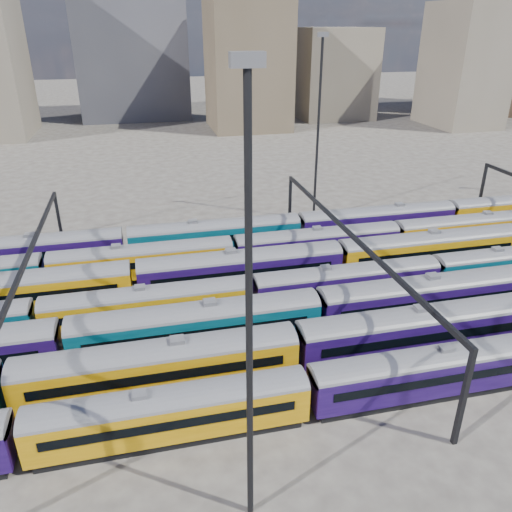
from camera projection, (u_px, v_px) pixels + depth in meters
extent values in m
plane|color=#403B36|center=(251.00, 313.00, 50.39)|extent=(500.00, 500.00, 0.00)
cube|color=black|center=(173.00, 433.00, 35.15)|extent=(18.26, 2.37, 0.67)
cube|color=#A97306|center=(171.00, 415.00, 34.42)|extent=(19.22, 2.79, 2.79)
cylinder|color=#4C4C51|center=(170.00, 399.00, 33.83)|extent=(19.22, 2.79, 2.79)
cube|color=black|center=(173.00, 425.00, 33.03)|extent=(16.91, 0.06, 0.72)
cube|color=black|center=(169.00, 397.00, 35.52)|extent=(16.91, 0.06, 0.72)
cube|color=slate|center=(169.00, 390.00, 33.51)|extent=(0.96, 0.86, 0.34)
cube|color=black|center=(426.00, 391.00, 39.26)|extent=(18.26, 2.37, 0.67)
cube|color=#160739|center=(430.00, 373.00, 38.53)|extent=(19.22, 2.79, 2.79)
cylinder|color=#4C4C51|center=(432.00, 358.00, 37.94)|extent=(19.22, 2.79, 2.79)
cube|color=black|center=(440.00, 381.00, 37.14)|extent=(16.91, 0.06, 0.72)
cube|color=black|center=(421.00, 359.00, 39.63)|extent=(16.91, 0.06, 0.72)
cube|color=slate|center=(434.00, 350.00, 37.62)|extent=(0.96, 0.86, 0.34)
cube|color=black|center=(162.00, 388.00, 39.44)|extent=(20.46, 2.65, 0.75)
cube|color=#A97306|center=(160.00, 368.00, 38.62)|extent=(21.53, 3.12, 3.12)
cylinder|color=#4C4C51|center=(158.00, 352.00, 37.96)|extent=(21.53, 3.12, 3.12)
cube|color=black|center=(161.00, 377.00, 37.07)|extent=(18.95, 0.06, 0.81)
cube|color=black|center=(158.00, 353.00, 39.86)|extent=(18.95, 0.06, 0.81)
cube|color=slate|center=(157.00, 343.00, 37.61)|extent=(1.08, 0.97, 0.38)
cube|color=black|center=(415.00, 350.00, 44.03)|extent=(20.46, 2.65, 0.75)
cube|color=#160739|center=(418.00, 332.00, 43.21)|extent=(21.53, 3.12, 3.12)
cylinder|color=#4C4C51|center=(421.00, 316.00, 42.55)|extent=(21.53, 3.12, 3.12)
cube|color=black|center=(429.00, 338.00, 41.66)|extent=(18.95, 0.06, 0.81)
cube|color=black|center=(410.00, 319.00, 44.45)|extent=(18.95, 0.06, 0.81)
cube|color=slate|center=(422.00, 308.00, 42.20)|extent=(1.08, 0.97, 0.38)
cube|color=black|center=(198.00, 346.00, 44.59)|extent=(20.67, 2.68, 0.76)
cube|color=#043647|center=(197.00, 328.00, 43.76)|extent=(21.76, 3.15, 3.15)
cylinder|color=#4C4C51|center=(196.00, 312.00, 43.09)|extent=(21.76, 3.15, 3.15)
cube|color=black|center=(199.00, 334.00, 42.19)|extent=(19.15, 0.06, 0.82)
cube|color=black|center=(195.00, 315.00, 45.01)|extent=(19.15, 0.06, 0.82)
cube|color=slate|center=(196.00, 304.00, 42.74)|extent=(1.09, 0.98, 0.38)
cube|color=black|center=(424.00, 316.00, 49.22)|extent=(20.67, 2.68, 0.76)
cube|color=#160739|center=(427.00, 299.00, 48.39)|extent=(21.76, 3.15, 3.15)
cylinder|color=#4C4C51|center=(429.00, 284.00, 47.73)|extent=(21.76, 3.15, 3.15)
cube|color=black|center=(436.00, 303.00, 46.82)|extent=(19.15, 0.06, 0.82)
cube|color=black|center=(419.00, 287.00, 49.64)|extent=(19.15, 0.06, 0.82)
cube|color=slate|center=(430.00, 276.00, 47.37)|extent=(1.09, 0.98, 0.38)
cube|color=black|center=(151.00, 323.00, 48.19)|extent=(18.54, 2.41, 0.68)
cube|color=#A97306|center=(149.00, 307.00, 47.45)|extent=(19.52, 2.83, 2.83)
cylinder|color=#4C4C51|center=(148.00, 294.00, 46.85)|extent=(19.52, 2.83, 2.83)
cube|color=black|center=(149.00, 311.00, 46.04)|extent=(17.18, 0.06, 0.73)
cube|color=black|center=(148.00, 296.00, 48.57)|extent=(17.18, 0.06, 0.73)
cube|color=slate|center=(147.00, 287.00, 46.53)|extent=(0.98, 0.88, 0.34)
cube|color=black|center=(345.00, 299.00, 52.36)|extent=(18.54, 2.41, 0.68)
cube|color=#160739|center=(347.00, 284.00, 51.62)|extent=(19.52, 2.83, 2.83)
cylinder|color=#4C4C51|center=(348.00, 272.00, 51.02)|extent=(19.52, 2.83, 2.83)
cube|color=black|center=(353.00, 288.00, 50.21)|extent=(17.18, 0.06, 0.73)
cube|color=black|center=(342.00, 275.00, 52.74)|extent=(17.18, 0.06, 0.73)
cube|color=slate|center=(348.00, 265.00, 50.70)|extent=(0.98, 0.88, 0.34)
cube|color=black|center=(511.00, 278.00, 56.53)|extent=(18.54, 2.41, 0.68)
cube|color=black|center=(507.00, 256.00, 56.91)|extent=(17.18, 0.06, 0.73)
cube|color=black|center=(22.00, 311.00, 49.98)|extent=(20.85, 2.70, 0.77)
cube|color=#A97306|center=(18.00, 294.00, 49.14)|extent=(21.94, 3.18, 3.18)
cylinder|color=#4C4C51|center=(14.00, 280.00, 48.47)|extent=(21.94, 3.18, 3.18)
cube|color=black|center=(13.00, 299.00, 47.56)|extent=(19.31, 0.06, 0.82)
cube|color=black|center=(20.00, 283.00, 50.40)|extent=(19.31, 0.06, 0.82)
cube|color=slate|center=(12.00, 272.00, 48.11)|extent=(1.10, 0.99, 0.38)
cube|color=black|center=(241.00, 287.00, 54.65)|extent=(20.85, 2.70, 0.77)
cube|color=#160739|center=(241.00, 271.00, 53.82)|extent=(21.94, 3.18, 3.18)
cylinder|color=#4C4C51|center=(241.00, 257.00, 53.14)|extent=(21.94, 3.18, 3.18)
cube|color=black|center=(244.00, 274.00, 52.24)|extent=(19.31, 0.06, 0.82)
cube|color=black|center=(238.00, 261.00, 55.08)|extent=(19.31, 0.06, 0.82)
cube|color=slate|center=(241.00, 250.00, 52.79)|extent=(1.10, 0.99, 0.38)
cube|color=black|center=(427.00, 266.00, 59.33)|extent=(20.85, 2.70, 0.77)
cube|color=#A97306|center=(429.00, 251.00, 58.49)|extent=(21.94, 3.18, 3.18)
cylinder|color=#4C4C51|center=(431.00, 238.00, 57.82)|extent=(21.94, 3.18, 3.18)
cube|color=black|center=(437.00, 254.00, 56.91)|extent=(19.31, 0.06, 0.82)
cube|color=black|center=(422.00, 243.00, 59.75)|extent=(19.31, 0.06, 0.82)
cube|color=slate|center=(432.00, 232.00, 57.46)|extent=(1.10, 0.99, 0.38)
cube|color=black|center=(145.00, 276.00, 56.95)|extent=(19.13, 2.48, 0.70)
cube|color=#A97306|center=(143.00, 262.00, 56.18)|extent=(20.13, 2.92, 2.92)
cylinder|color=#4C4C51|center=(142.00, 250.00, 55.56)|extent=(20.13, 2.92, 2.92)
cube|color=black|center=(143.00, 265.00, 54.73)|extent=(17.72, 0.06, 0.75)
cube|color=black|center=(142.00, 254.00, 57.34)|extent=(17.72, 0.06, 0.75)
cube|color=slate|center=(141.00, 244.00, 55.23)|extent=(1.01, 0.91, 0.35)
cube|color=black|center=(316.00, 259.00, 61.25)|extent=(19.13, 2.48, 0.70)
cube|color=#160739|center=(317.00, 245.00, 60.48)|extent=(20.13, 2.92, 2.92)
cylinder|color=#4C4C51|center=(318.00, 234.00, 59.86)|extent=(20.13, 2.92, 2.92)
cube|color=black|center=(322.00, 247.00, 59.03)|extent=(17.72, 0.06, 0.75)
cube|color=black|center=(313.00, 238.00, 61.64)|extent=(17.72, 0.06, 0.75)
cube|color=slate|center=(318.00, 228.00, 59.53)|extent=(1.01, 0.91, 0.35)
cube|color=black|center=(466.00, 243.00, 65.54)|extent=(19.13, 2.48, 0.70)
cube|color=#A97306|center=(468.00, 231.00, 64.78)|extent=(20.13, 2.92, 2.92)
cylinder|color=#4C4C51|center=(470.00, 220.00, 64.16)|extent=(20.13, 2.92, 2.92)
cube|color=black|center=(476.00, 232.00, 63.32)|extent=(17.72, 0.06, 0.75)
cube|color=black|center=(462.00, 224.00, 65.93)|extent=(17.72, 0.06, 0.75)
cube|color=slate|center=(471.00, 214.00, 63.83)|extent=(1.01, 0.91, 0.35)
cube|color=black|center=(32.00, 269.00, 58.69)|extent=(20.20, 2.62, 0.74)
cube|color=#160739|center=(29.00, 254.00, 57.88)|extent=(21.27, 3.08, 3.08)
cylinder|color=#4C4C51|center=(27.00, 242.00, 57.23)|extent=(21.27, 3.08, 3.08)
cube|color=black|center=(26.00, 257.00, 56.35)|extent=(18.72, 0.06, 0.80)
cube|color=black|center=(31.00, 246.00, 59.10)|extent=(18.72, 0.06, 0.80)
cube|color=slate|center=(25.00, 235.00, 56.88)|extent=(1.06, 0.96, 0.37)
cube|color=black|center=(216.00, 251.00, 63.22)|extent=(20.20, 2.62, 0.74)
cube|color=#043647|center=(215.00, 237.00, 62.41)|extent=(21.27, 3.08, 3.08)
cylinder|color=#4C4C51|center=(215.00, 226.00, 61.76)|extent=(21.27, 3.08, 3.08)
cube|color=black|center=(217.00, 239.00, 60.88)|extent=(18.72, 0.06, 0.80)
cube|color=black|center=(213.00, 230.00, 63.64)|extent=(18.72, 0.06, 0.80)
cube|color=slate|center=(215.00, 220.00, 61.41)|extent=(1.06, 0.96, 0.37)
cube|color=black|center=(375.00, 236.00, 67.76)|extent=(20.20, 2.62, 0.74)
cube|color=#160739|center=(377.00, 223.00, 66.95)|extent=(21.27, 3.08, 3.08)
cylinder|color=#4C4C51|center=(378.00, 212.00, 66.30)|extent=(21.27, 3.08, 3.08)
cube|color=black|center=(382.00, 224.00, 65.41)|extent=(18.72, 0.06, 0.80)
cube|color=black|center=(372.00, 216.00, 68.17)|extent=(18.72, 0.06, 0.80)
cube|color=slate|center=(378.00, 206.00, 65.95)|extent=(1.06, 0.96, 0.37)
cube|color=black|center=(510.00, 204.00, 72.70)|extent=(18.72, 0.06, 0.80)
cube|color=black|center=(60.00, 223.00, 62.20)|extent=(0.35, 0.35, 8.00)
cube|color=black|center=(25.00, 264.00, 42.95)|extent=(0.30, 40.00, 0.45)
cube|color=black|center=(463.00, 398.00, 33.13)|extent=(0.35, 0.35, 8.00)
cube|color=black|center=(290.00, 205.00, 68.42)|extent=(0.35, 0.35, 8.00)
cube|color=black|center=(349.00, 233.00, 49.17)|extent=(0.30, 40.00, 0.45)
cube|color=black|center=(482.00, 190.00, 74.64)|extent=(0.35, 0.35, 8.00)
cylinder|color=black|center=(249.00, 337.00, 24.66)|extent=(0.36, 0.36, 25.00)
cube|color=slate|center=(247.00, 60.00, 19.25)|extent=(1.40, 0.50, 0.60)
cylinder|color=black|center=(318.00, 135.00, 69.39)|extent=(0.36, 0.36, 25.00)
cube|color=slate|center=(323.00, 34.00, 63.97)|extent=(1.40, 0.50, 0.60)
cube|color=#38383F|center=(132.00, 57.00, 149.71)|extent=(31.45, 23.82, 34.83)
cube|color=brown|center=(247.00, 63.00, 133.19)|extent=(20.53, 21.40, 33.97)
cube|color=#665B4C|center=(333.00, 74.00, 151.04)|extent=(21.40, 20.66, 25.64)
cube|color=#665B4C|center=(465.00, 66.00, 137.30)|extent=(16.30, 22.06, 32.15)
cube|color=#332319|center=(510.00, 32.00, 158.13)|extent=(20.77, 27.95, 48.23)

